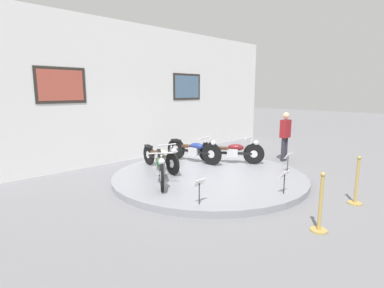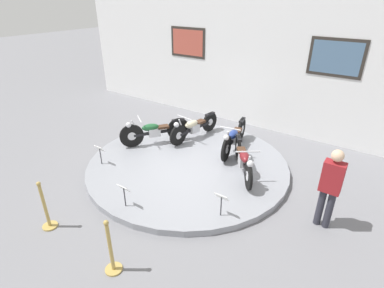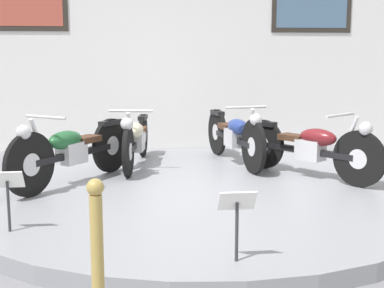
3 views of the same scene
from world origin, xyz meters
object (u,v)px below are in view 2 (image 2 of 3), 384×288
(motorcycle_blue, at_px, (234,137))
(visitor_standing, at_px, (330,185))
(motorcycle_maroon, at_px, (243,159))
(info_placard_front_left, at_px, (100,151))
(motorcycle_green, at_px, (154,131))
(info_placard_front_right, at_px, (221,200))
(motorcycle_cream, at_px, (194,127))
(info_placard_front_centre, at_px, (124,191))
(stanchion_post_right_of_entry, at_px, (111,254))
(stanchion_post_left_of_entry, at_px, (46,212))

(motorcycle_blue, relative_size, visitor_standing, 1.22)
(motorcycle_maroon, height_order, visitor_standing, visitor_standing)
(motorcycle_blue, xyz_separation_m, info_placard_front_left, (-2.38, -2.56, -0.03))
(motorcycle_green, distance_m, info_placard_front_right, 3.51)
(motorcycle_cream, bearing_deg, motorcycle_maroon, -24.20)
(info_placard_front_centre, bearing_deg, motorcycle_green, 119.04)
(motorcycle_blue, bearing_deg, stanchion_post_right_of_entry, -87.13)
(visitor_standing, bearing_deg, info_placard_front_left, -168.71)
(motorcycle_blue, distance_m, stanchion_post_right_of_entry, 4.56)
(info_placard_front_centre, bearing_deg, info_placard_front_right, 26.18)
(motorcycle_blue, bearing_deg, motorcycle_maroon, -51.72)
(info_placard_front_right, xyz_separation_m, visitor_standing, (1.65, 1.02, 0.40))
(info_placard_front_centre, distance_m, visitor_standing, 3.87)
(motorcycle_blue, relative_size, stanchion_post_right_of_entry, 1.95)
(motorcycle_green, distance_m, motorcycle_maroon, 2.76)
(motorcycle_blue, xyz_separation_m, stanchion_post_left_of_entry, (-1.54, -4.55, -0.20))
(motorcycle_green, relative_size, stanchion_post_left_of_entry, 1.64)
(info_placard_front_centre, height_order, info_placard_front_right, same)
(visitor_standing, height_order, stanchion_post_right_of_entry, visitor_standing)
(info_placard_front_centre, height_order, visitor_standing, visitor_standing)
(motorcycle_maroon, bearing_deg, motorcycle_blue, 128.28)
(motorcycle_blue, xyz_separation_m, info_placard_front_right, (1.07, -2.56, -0.03))
(stanchion_post_right_of_entry, bearing_deg, motorcycle_green, 121.97)
(motorcycle_cream, distance_m, stanchion_post_right_of_entry, 4.80)
(info_placard_front_left, height_order, info_placard_front_right, same)
(motorcycle_blue, relative_size, info_placard_front_centre, 3.89)
(motorcycle_cream, relative_size, visitor_standing, 1.19)
(info_placard_front_centre, xyz_separation_m, stanchion_post_right_of_entry, (0.88, -1.14, -0.17))
(motorcycle_blue, height_order, motorcycle_maroon, motorcycle_blue)
(motorcycle_maroon, bearing_deg, visitor_standing, -17.37)
(motorcycle_blue, height_order, stanchion_post_left_of_entry, stanchion_post_left_of_entry)
(info_placard_front_centre, distance_m, stanchion_post_left_of_entry, 1.45)
(motorcycle_green, xyz_separation_m, info_placard_front_centre, (1.38, -2.49, -0.03))
(motorcycle_cream, height_order, stanchion_post_left_of_entry, stanchion_post_left_of_entry)
(motorcycle_cream, bearing_deg, stanchion_post_left_of_entry, -92.88)
(motorcycle_blue, xyz_separation_m, motorcycle_maroon, (0.73, -0.92, -0.02))
(motorcycle_cream, bearing_deg, info_placard_front_right, -47.05)
(motorcycle_maroon, height_order, info_placard_front_right, motorcycle_maroon)
(motorcycle_blue, bearing_deg, motorcycle_green, -155.73)
(motorcycle_green, relative_size, info_placard_front_left, 3.27)
(info_placard_front_left, relative_size, stanchion_post_right_of_entry, 0.50)
(motorcycle_maroon, relative_size, visitor_standing, 1.00)
(motorcycle_cream, relative_size, stanchion_post_left_of_entry, 1.89)
(motorcycle_cream, height_order, info_placard_front_centre, motorcycle_cream)
(motorcycle_maroon, relative_size, info_placard_front_right, 3.18)
(info_placard_front_right, relative_size, stanchion_post_left_of_entry, 0.50)
(motorcycle_cream, bearing_deg, info_placard_front_centre, -79.08)
(info_placard_front_centre, bearing_deg, motorcycle_maroon, 60.91)
(motorcycle_green, height_order, info_placard_front_centre, motorcycle_green)
(stanchion_post_right_of_entry, bearing_deg, motorcycle_blue, 92.87)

